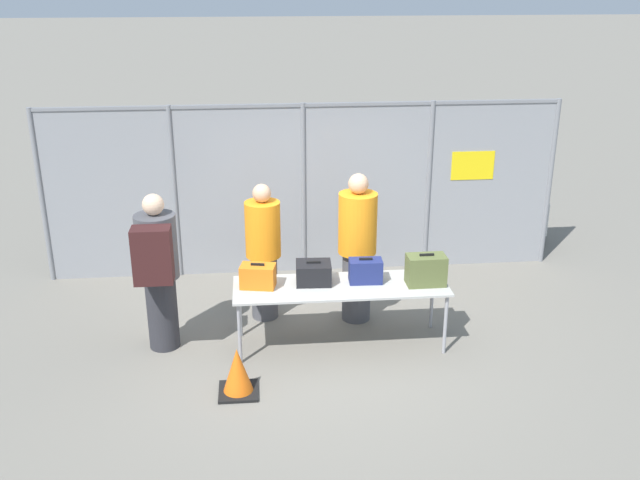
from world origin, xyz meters
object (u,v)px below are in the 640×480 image
at_px(inspection_table, 341,289).
at_px(traffic_cone, 238,373).
at_px(suitcase_olive, 426,270).
at_px(security_worker_near, 357,246).
at_px(traveler_hooded, 158,268).
at_px(suitcase_navy, 366,271).
at_px(suitcase_orange, 258,276).
at_px(suitcase_black, 314,273).
at_px(security_worker_far, 263,250).
at_px(utility_trailer, 438,209).

xyz_separation_m(inspection_table, traffic_cone, (-1.14, -0.89, -0.46)).
distance_m(suitcase_olive, security_worker_near, 0.96).
distance_m(inspection_table, suitcase_olive, 0.96).
bearing_deg(traveler_hooded, suitcase_navy, 11.21).
distance_m(suitcase_orange, traffic_cone, 1.16).
bearing_deg(suitcase_black, security_worker_near, 43.02).
xyz_separation_m(inspection_table, suitcase_orange, (-0.91, 0.05, 0.18)).
distance_m(inspection_table, suitcase_black, 0.35).
bearing_deg(suitcase_orange, suitcase_navy, 1.01).
bearing_deg(security_worker_far, suitcase_orange, 78.52).
height_order(inspection_table, suitcase_orange, suitcase_orange).
xyz_separation_m(inspection_table, suitcase_olive, (0.94, -0.06, 0.22)).
xyz_separation_m(suitcase_black, suitcase_navy, (0.58, -0.03, 0.01)).
distance_m(security_worker_near, security_worker_far, 1.12).
bearing_deg(security_worker_far, suitcase_black, 122.75).
height_order(suitcase_olive, traveler_hooded, traveler_hooded).
xyz_separation_m(suitcase_black, traffic_cone, (-0.85, -0.99, -0.62)).
bearing_deg(suitcase_navy, suitcase_olive, -10.83).
relative_size(suitcase_navy, utility_trailer, 0.10).
distance_m(suitcase_black, traffic_cone, 1.45).
bearing_deg(suitcase_orange, utility_trailer, 49.80).
height_order(inspection_table, suitcase_navy, suitcase_navy).
bearing_deg(inspection_table, traveler_hooded, 177.45).
distance_m(security_worker_near, traffic_cone, 2.19).
bearing_deg(security_worker_near, traveler_hooded, 3.72).
xyz_separation_m(inspection_table, suitcase_navy, (0.29, 0.07, 0.18)).
height_order(inspection_table, security_worker_near, security_worker_near).
bearing_deg(traffic_cone, security_worker_far, 79.48).
bearing_deg(security_worker_far, traffic_cone, 73.85).
relative_size(suitcase_orange, suitcase_olive, 0.96).
relative_size(security_worker_near, security_worker_far, 1.08).
relative_size(suitcase_olive, security_worker_near, 0.23).
bearing_deg(security_worker_far, suitcase_olive, 148.97).
distance_m(inspection_table, traveler_hooded, 2.01).
height_order(suitcase_olive, security_worker_near, security_worker_near).
height_order(suitcase_navy, traffic_cone, suitcase_navy).
xyz_separation_m(security_worker_near, traffic_cone, (-1.41, -1.52, -0.72)).
height_order(suitcase_black, suitcase_olive, suitcase_olive).
height_order(suitcase_black, security_worker_near, security_worker_near).
xyz_separation_m(traveler_hooded, security_worker_far, (1.15, 0.70, -0.12)).
bearing_deg(utility_trailer, inspection_table, -119.85).
height_order(suitcase_black, traveler_hooded, traveler_hooded).
bearing_deg(traffic_cone, suitcase_orange, 75.90).
xyz_separation_m(suitcase_olive, utility_trailer, (1.07, 3.55, -0.51)).
bearing_deg(utility_trailer, suitcase_orange, -130.20).
xyz_separation_m(suitcase_black, security_worker_far, (-0.54, 0.68, 0.02)).
bearing_deg(suitcase_orange, traffic_cone, -104.10).
height_order(traveler_hooded, utility_trailer, traveler_hooded).
relative_size(security_worker_far, traffic_cone, 3.40).
xyz_separation_m(security_worker_near, security_worker_far, (-1.10, 0.16, -0.07)).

